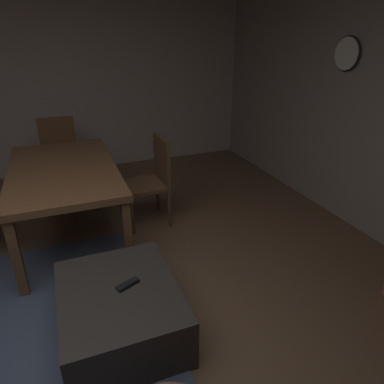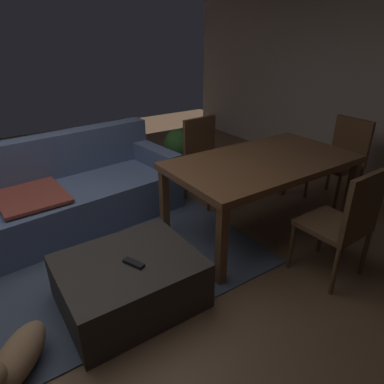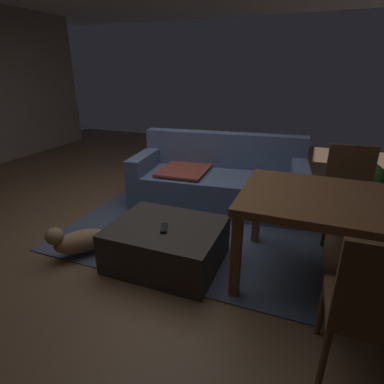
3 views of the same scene
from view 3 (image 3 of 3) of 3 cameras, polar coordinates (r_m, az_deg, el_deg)
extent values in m
plane|color=brown|center=(3.40, -6.38, -6.84)|extent=(9.29, 9.29, 0.00)
cube|color=#3D475B|center=(3.40, 0.44, -6.58)|extent=(2.60, 2.00, 0.01)
cube|color=#4C5B7F|center=(3.88, 4.69, 0.42)|extent=(2.15, 1.11, 0.42)
cube|color=#4C5B7F|center=(4.08, 5.82, 7.77)|extent=(2.07, 0.42, 0.44)
cube|color=#4C5B7F|center=(3.74, 19.17, 3.43)|extent=(0.27, 0.91, 0.20)
cube|color=#4C5B7F|center=(4.05, -8.41, 5.79)|extent=(0.27, 0.91, 0.20)
cube|color=brown|center=(3.89, -1.18, 4.30)|extent=(0.60, 0.79, 0.03)
cube|color=#2D2826|center=(2.77, -4.68, -9.52)|extent=(0.94, 0.76, 0.37)
cube|color=black|center=(2.61, -5.18, -6.62)|extent=(0.11, 0.17, 0.02)
cube|color=brown|center=(2.54, 28.99, -2.13)|extent=(1.74, 0.97, 0.06)
cube|color=brown|center=(3.06, 11.91, -3.40)|extent=(0.07, 0.07, 0.68)
cube|color=brown|center=(2.33, 8.08, -11.72)|extent=(0.07, 0.07, 0.68)
cube|color=#513823|center=(1.99, 29.80, -18.26)|extent=(0.45, 0.45, 0.04)
cylinder|color=#513823|center=(2.25, 22.69, -19.13)|extent=(0.04, 0.04, 0.41)
cylinder|color=#513823|center=(1.96, 22.98, -26.59)|extent=(0.04, 0.04, 0.41)
cube|color=#513823|center=(3.36, 26.82, -1.43)|extent=(0.48, 0.48, 0.04)
cube|color=#513823|center=(3.46, 27.06, 3.79)|extent=(0.44, 0.08, 0.48)
cylinder|color=#513823|center=(3.31, 30.07, -6.67)|extent=(0.04, 0.04, 0.41)
cylinder|color=#513823|center=(3.23, 23.19, -6.08)|extent=(0.04, 0.04, 0.41)
cylinder|color=#513823|center=(3.67, 28.83, -3.80)|extent=(0.04, 0.04, 0.41)
cylinder|color=#513823|center=(3.59, 22.63, -3.19)|extent=(0.04, 0.04, 0.41)
cylinder|color=brown|center=(4.67, 29.09, -0.44)|extent=(0.22, 0.22, 0.14)
ellipsoid|color=#387233|center=(4.60, 29.59, 2.16)|extent=(0.39, 0.39, 0.43)
ellipsoid|color=#8C6B4C|center=(3.04, -19.61, -8.50)|extent=(0.46, 0.50, 0.21)
sphere|color=#8C6B4C|center=(2.97, -23.99, -7.43)|extent=(0.15, 0.15, 0.15)
camera|label=1|loc=(3.75, -32.87, 22.87)|focal=32.70mm
camera|label=2|loc=(1.82, -64.06, 16.39)|focal=32.17mm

